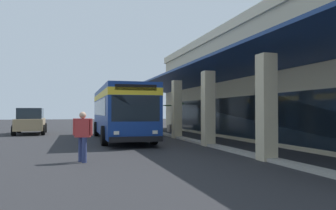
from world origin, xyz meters
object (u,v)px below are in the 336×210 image
Objects in this scene: transit_bus at (120,109)px; potted_palm at (173,124)px; parked_suv_tan at (31,121)px; pedestrian at (83,134)px.

transit_bus is 4.49× the size of potted_palm.
parked_suv_tan is at bearing -91.38° from potted_palm.
pedestrian is at bearing -15.75° from transit_bus.
potted_palm is (-15.34, 7.92, -0.32)m from pedestrian.
potted_palm is at bearing 152.69° from pedestrian.
pedestrian is 0.68× the size of potted_palm.
potted_palm is (-6.40, 5.40, -1.22)m from transit_bus.
pedestrian is (8.94, -2.52, -0.90)m from transit_bus.
transit_bus is 8.46m from potted_palm.
transit_bus is at bearing 164.25° from pedestrian.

